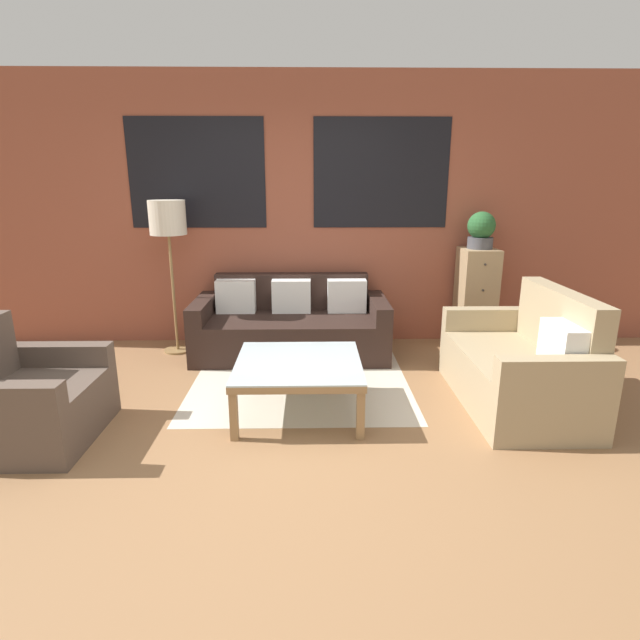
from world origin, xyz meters
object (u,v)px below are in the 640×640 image
Objects in this scene: couch_dark at (291,326)px; potted_plant at (481,230)px; armchair_corner at (28,401)px; drawer_cabinet at (475,298)px; settee_vintage at (521,367)px; coffee_table at (298,368)px; floor_lamp at (168,224)px.

couch_dark is 2.18m from potted_plant.
potted_plant is at bearing 5.81° from couch_dark.
drawer_cabinet is (3.67, 1.96, 0.25)m from armchair_corner.
couch_dark is at bearing 145.72° from settee_vintage.
settee_vintage is at bearing -93.39° from drawer_cabinet.
drawer_cabinet is 2.80× the size of potted_plant.
coffee_table is at bearing -176.40° from settee_vintage.
couch_dark is 2.25m from settee_vintage.
drawer_cabinet is at bearing 2.12° from floor_lamp.
floor_lamp is 3.15m from potted_plant.
couch_dark is 1.25× the size of floor_lamp.
potted_plant is at bearing 2.12° from floor_lamp.
couch_dark is at bearing -3.89° from floor_lamp.
couch_dark is 5.14× the size of potted_plant.
coffee_table is 2.58m from potted_plant.
couch_dark is 2.15× the size of armchair_corner.
coffee_table is (1.83, 0.38, 0.08)m from armchair_corner.
coffee_table is 2.43m from drawer_cabinet.
armchair_corner is 0.58× the size of floor_lamp.
armchair_corner is at bearing -172.16° from settee_vintage.
drawer_cabinet is at bearing 5.81° from couch_dark.
drawer_cabinet is (3.15, 0.12, -0.79)m from floor_lamp.
potted_plant is (3.67, 1.96, 0.97)m from armchair_corner.
drawer_cabinet is (1.84, 1.58, 0.17)m from coffee_table.
drawer_cabinet is 0.72m from potted_plant.
settee_vintage reaches higher than coffee_table.
armchair_corner is 4.17m from drawer_cabinet.
armchair_corner is at bearing -168.18° from coffee_table.
couch_dark is at bearing 94.42° from coffee_table.
armchair_corner is at bearing -151.92° from potted_plant.
coffee_table is 2.18m from floor_lamp.
floor_lamp is (0.53, 1.84, 1.04)m from armchair_corner.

